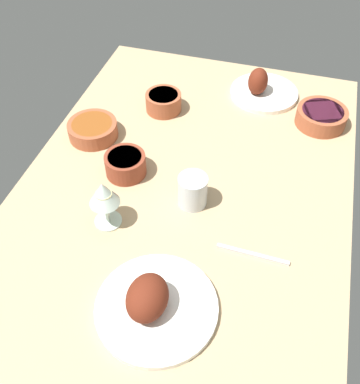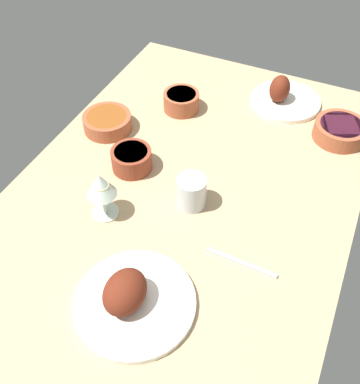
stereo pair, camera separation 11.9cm
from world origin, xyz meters
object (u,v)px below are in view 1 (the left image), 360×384
bowl_cream (164,101)px  bowl_soup (93,129)px  water_tumbler (193,191)px  fork_loose (253,254)px  plate_center_main (262,89)px  bowl_onions (321,116)px  plate_far_side (153,303)px  bowl_sauce (125,164)px  wine_glass (104,196)px

bowl_cream → bowl_soup: size_ratio=0.77×
water_tumbler → fork_loose: 22.61cm
plate_center_main → bowl_soup: bearing=-52.4°
bowl_cream → bowl_onions: (-6.83, 49.72, -0.38)cm
plate_center_main → bowl_soup: (35.52, -46.08, 0.08)cm
bowl_cream → bowl_soup: bowl_cream is taller
bowl_soup → bowl_onions: (-25.54, 66.39, 0.20)cm
plate_far_side → water_tumbler: size_ratio=3.03×
plate_center_main → water_tumbler: plate_center_main is taller
bowl_soup → bowl_sauce: (12.25, 15.35, 0.70)cm
bowl_soup → bowl_sauce: bowl_sauce is taller
wine_glass → water_tumbler: (-12.42, 18.99, -5.46)cm
bowl_onions → wine_glass: wine_glass is taller
plate_far_side → bowl_soup: 62.24cm
bowl_onions → wine_glass: size_ratio=1.12×
plate_far_side → bowl_onions: plate_far_side is taller
bowl_cream → fork_loose: bowl_cream is taller
plate_far_side → bowl_cream: size_ratio=2.34×
plate_far_side → wine_glass: bearing=-137.0°
bowl_sauce → bowl_cream: bearing=177.6°
water_tumbler → bowl_cream: bearing=-151.8°
bowl_soup → water_tumbler: water_tumbler is taller
plate_far_side → plate_center_main: (-86.12, 9.84, -0.16)cm
plate_center_main → bowl_cream: size_ratio=1.98×
water_tumbler → fork_loose: water_tumbler is taller
bowl_sauce → wine_glass: size_ratio=0.82×
bowl_sauce → bowl_onions: bowl_sauce is taller
plate_far_side → water_tumbler: plate_far_side is taller
bowl_sauce → plate_far_side: bearing=28.6°
wine_glass → plate_far_side: bearing=43.0°
plate_center_main → bowl_onions: size_ratio=1.46×
fork_loose → bowl_onions: bearing=-100.2°
bowl_soup → wine_glass: 35.58cm
plate_far_side → plate_center_main: 86.68cm
plate_center_main → wine_glass: size_ratio=1.63×
wine_glass → bowl_sauce: bearing=-173.9°
plate_far_side → bowl_onions: (-76.14, 30.16, 0.12)cm
bowl_sauce → water_tumbler: 21.67cm
bowl_sauce → bowl_onions: bearing=126.5°
bowl_cream → bowl_soup: (18.71, -16.67, -0.58)cm
fork_loose → bowl_cream: bearing=-50.6°
plate_center_main → fork_loose: plate_center_main is taller
bowl_cream → bowl_sauce: bowl_sauce is taller
wine_glass → water_tumbler: wine_glass is taller
bowl_onions → bowl_soup: bearing=-69.0°
bowl_onions → fork_loose: 57.11cm
bowl_soup → bowl_cream: bearing=138.3°
water_tumbler → wine_glass: bearing=-56.8°
plate_far_side → water_tumbler: (-32.77, 0.02, 1.72)cm
plate_center_main → bowl_cream: plate_center_main is taller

